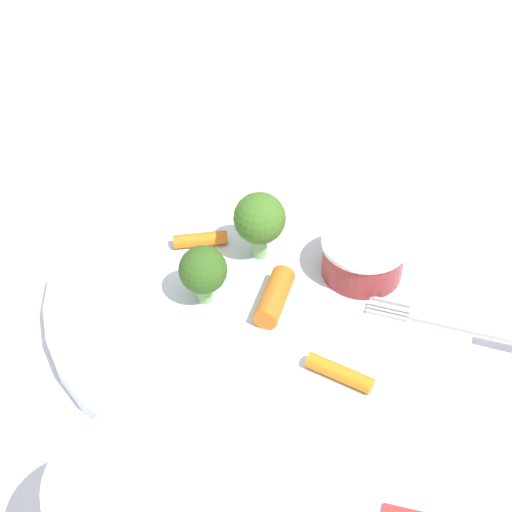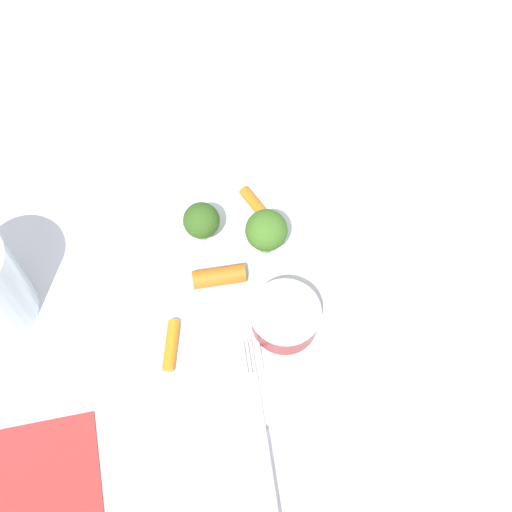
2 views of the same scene
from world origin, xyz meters
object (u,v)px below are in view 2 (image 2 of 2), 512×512
(carrot_stick_1, at_px, (171,345))
(carrot_stick_2, at_px, (255,205))
(sauce_cup, at_px, (285,318))
(broccoli_floret_1, at_px, (202,221))
(plate, at_px, (237,264))
(broccoli_floret_0, at_px, (266,231))
(carrot_stick_0, at_px, (219,276))
(fork, at_px, (264,442))

(carrot_stick_1, bearing_deg, carrot_stick_2, 139.39)
(sauce_cup, height_order, broccoli_floret_1, broccoli_floret_1)
(plate, xyz_separation_m, carrot_stick_2, (-0.05, 0.03, 0.01))
(plate, bearing_deg, broccoli_floret_0, 102.13)
(sauce_cup, xyz_separation_m, carrot_stick_0, (-0.05, -0.05, -0.01))
(broccoli_floret_1, relative_size, carrot_stick_2, 1.10)
(sauce_cup, height_order, broccoli_floret_0, broccoli_floret_0)
(carrot_stick_0, distance_m, carrot_stick_2, 0.08)
(sauce_cup, relative_size, carrot_stick_1, 1.38)
(carrot_stick_0, relative_size, carrot_stick_2, 1.17)
(carrot_stick_0, bearing_deg, sauce_cup, 40.65)
(broccoli_floret_1, bearing_deg, broccoli_floret_0, 62.99)
(sauce_cup, height_order, carrot_stick_0, sauce_cup)
(broccoli_floret_0, height_order, carrot_stick_0, broccoli_floret_0)
(broccoli_floret_1, height_order, fork, broccoli_floret_1)
(plate, distance_m, carrot_stick_1, 0.10)
(carrot_stick_1, distance_m, carrot_stick_2, 0.16)
(broccoli_floret_0, relative_size, broccoli_floret_1, 1.21)
(broccoli_floret_1, bearing_deg, carrot_stick_2, 108.81)
(broccoli_floret_1, xyz_separation_m, carrot_stick_1, (0.10, -0.05, -0.02))
(carrot_stick_2, xyz_separation_m, fork, (0.21, -0.04, -0.00))
(carrot_stick_1, bearing_deg, sauce_cup, 89.10)
(carrot_stick_2, relative_size, fork, 0.22)
(sauce_cup, height_order, carrot_stick_2, sauce_cup)
(broccoli_floret_1, distance_m, carrot_stick_2, 0.06)
(plate, bearing_deg, carrot_stick_0, -51.67)
(plate, xyz_separation_m, broccoli_floret_0, (-0.01, 0.03, 0.04))
(broccoli_floret_0, distance_m, fork, 0.18)
(carrot_stick_2, bearing_deg, carrot_stick_1, -40.61)
(plate, xyz_separation_m, fork, (0.16, -0.01, 0.01))
(plate, distance_m, carrot_stick_2, 0.06)
(broccoli_floret_0, distance_m, broccoli_floret_1, 0.06)
(sauce_cup, xyz_separation_m, broccoli_floret_0, (-0.07, 0.00, 0.02))
(broccoli_floret_0, relative_size, carrot_stick_1, 1.22)
(carrot_stick_0, xyz_separation_m, fork, (0.15, 0.00, -0.01))
(broccoli_floret_1, bearing_deg, fork, 2.66)
(sauce_cup, xyz_separation_m, broccoli_floret_1, (-0.10, -0.05, 0.01))
(broccoli_floret_1, relative_size, fork, 0.24)
(broccoli_floret_1, xyz_separation_m, carrot_stick_0, (0.05, 0.00, -0.02))
(plate, bearing_deg, carrot_stick_2, 149.78)
(carrot_stick_1, relative_size, fork, 0.24)
(carrot_stick_0, xyz_separation_m, carrot_stick_1, (0.05, -0.05, -0.00))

